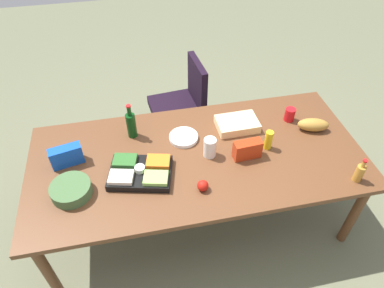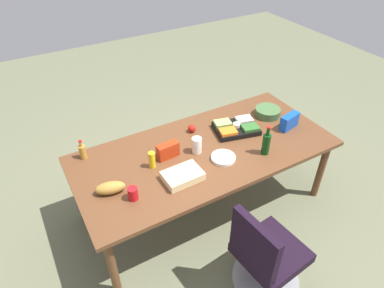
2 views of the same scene
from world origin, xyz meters
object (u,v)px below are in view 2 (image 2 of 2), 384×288
(salad_bowl, at_px, (268,112))
(sheet_cake, at_px, (183,176))
(chip_bag_blue, at_px, (289,121))
(apple_red, at_px, (192,128))
(bread_loaf, at_px, (110,188))
(office_chair, at_px, (265,260))
(chip_bag_red, at_px, (168,151))
(red_solo_cup, at_px, (133,194))
(veggie_tray, at_px, (236,128))
(paper_plate_stack, at_px, (223,158))
(conference_table, at_px, (205,155))
(mustard_bottle, at_px, (152,160))
(dressing_bottle, at_px, (83,151))
(mayo_jar, at_px, (197,145))
(wine_bottle, at_px, (266,143))

(salad_bowl, relative_size, sheet_cake, 0.82)
(chip_bag_blue, bearing_deg, sheet_cake, -174.21)
(apple_red, relative_size, bread_loaf, 0.32)
(office_chair, xyz_separation_m, apple_red, (0.09, 1.32, 0.44))
(chip_bag_red, distance_m, red_solo_cup, 0.57)
(veggie_tray, bearing_deg, red_solo_cup, -164.05)
(sheet_cake, bearing_deg, chip_bag_blue, 5.79)
(office_chair, height_order, paper_plate_stack, office_chair)
(veggie_tray, xyz_separation_m, red_solo_cup, (-1.23, -0.35, 0.02))
(conference_table, relative_size, mustard_bottle, 15.58)
(conference_table, xyz_separation_m, paper_plate_stack, (0.07, -0.20, 0.08))
(paper_plate_stack, bearing_deg, chip_bag_red, 146.15)
(conference_table, distance_m, dressing_bottle, 1.11)
(mayo_jar, height_order, bread_loaf, mayo_jar)
(red_solo_cup, xyz_separation_m, bread_loaf, (-0.13, 0.15, -0.01))
(chip_bag_red, height_order, sheet_cake, chip_bag_red)
(veggie_tray, distance_m, sheet_cake, 0.87)
(chip_bag_red, bearing_deg, red_solo_cup, -144.99)
(mayo_jar, xyz_separation_m, apple_red, (0.12, 0.30, -0.04))
(conference_table, distance_m, chip_bag_red, 0.38)
(paper_plate_stack, xyz_separation_m, sheet_cake, (-0.44, -0.04, 0.02))
(salad_bowl, relative_size, dressing_bottle, 1.37)
(mayo_jar, height_order, dressing_bottle, dressing_bottle)
(apple_red, relative_size, dressing_bottle, 0.39)
(chip_bag_red, xyz_separation_m, mustard_bottle, (-0.18, -0.06, 0.01))
(red_solo_cup, height_order, bread_loaf, red_solo_cup)
(wine_bottle, distance_m, mayo_jar, 0.62)
(salad_bowl, bearing_deg, office_chair, -128.32)
(red_solo_cup, distance_m, bread_loaf, 0.20)
(conference_table, relative_size, chip_bag_red, 12.12)
(mayo_jar, bearing_deg, dressing_bottle, 155.02)
(office_chair, height_order, mustard_bottle, mustard_bottle)
(salad_bowl, bearing_deg, mustard_bottle, -173.88)
(office_chair, bearing_deg, wine_bottle, 54.32)
(sheet_cake, bearing_deg, conference_table, 33.06)
(conference_table, height_order, dressing_bottle, dressing_bottle)
(chip_bag_blue, bearing_deg, bread_loaf, 179.52)
(salad_bowl, bearing_deg, mayo_jar, -170.43)
(conference_table, distance_m, wine_bottle, 0.57)
(office_chair, distance_m, veggie_tray, 1.29)
(dressing_bottle, bearing_deg, office_chair, -56.59)
(paper_plate_stack, bearing_deg, conference_table, 108.40)
(conference_table, height_order, veggie_tray, veggie_tray)
(mayo_jar, bearing_deg, red_solo_cup, -160.41)
(veggie_tray, height_order, apple_red, veggie_tray)
(apple_red, xyz_separation_m, bread_loaf, (-0.98, -0.41, 0.01))
(chip_bag_red, xyz_separation_m, salad_bowl, (1.22, 0.09, -0.03))
(chip_bag_blue, distance_m, apple_red, 0.98)
(office_chair, height_order, bread_loaf, office_chair)
(chip_bag_red, distance_m, mustard_bottle, 0.19)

